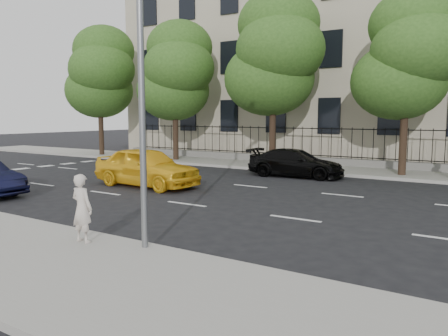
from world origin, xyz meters
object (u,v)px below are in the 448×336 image
(street_light, at_px, (157,16))
(black_sedan, at_px, (296,163))
(yellow_taxi, at_px, (146,167))
(woman_near, at_px, (82,208))

(street_light, relative_size, black_sedan, 1.70)
(yellow_taxi, height_order, woman_near, woman_near)
(street_light, bearing_deg, black_sedan, 99.17)
(black_sedan, xyz_separation_m, woman_near, (0.57, -13.54, 0.25))
(yellow_taxi, distance_m, black_sedan, 7.47)
(yellow_taxi, bearing_deg, woman_near, -143.82)
(black_sedan, distance_m, woman_near, 13.56)
(street_light, distance_m, black_sedan, 13.46)
(yellow_taxi, bearing_deg, street_light, -132.40)
(yellow_taxi, xyz_separation_m, black_sedan, (4.20, 6.18, -0.16))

